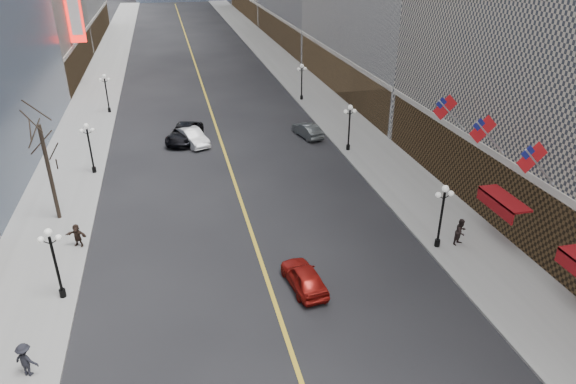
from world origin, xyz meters
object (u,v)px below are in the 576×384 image
car_nb_far (184,133)px  car_sb_mid (304,277)px  streetlamp_west_2 (89,143)px  streetlamp_east_1 (442,210)px  car_nb_mid (193,137)px  streetlamp_west_1 (54,256)px  streetlamp_east_2 (349,123)px  streetlamp_east_3 (302,78)px  streetlamp_west_3 (106,89)px  car_sb_far (308,130)px

car_nb_far → car_sb_mid: bearing=-59.8°
streetlamp_west_2 → car_sb_mid: bearing=-55.6°
streetlamp_east_1 → car_nb_mid: streetlamp_east_1 is taller
streetlamp_west_1 → car_sb_mid: size_ratio=1.04×
streetlamp_west_1 → car_nb_mid: streetlamp_west_1 is taller
streetlamp_east_2 → streetlamp_east_1: bearing=-90.0°
streetlamp_east_3 → streetlamp_west_1: bearing=-123.2°
streetlamp_west_2 → streetlamp_west_3: same height
streetlamp_west_3 → car_nb_mid: (8.97, -12.69, -2.10)m
streetlamp_east_1 → streetlamp_west_2: (-23.60, 18.00, 0.00)m
streetlamp_west_2 → car_nb_far: size_ratio=0.75×
streetlamp_west_2 → streetlamp_west_3: size_ratio=1.00×
streetlamp_west_3 → car_sb_far: size_ratio=1.02×
streetlamp_east_1 → car_nb_far: streetlamp_east_1 is taller
streetlamp_east_3 → streetlamp_west_2: same height
streetlamp_west_2 → car_nb_mid: bearing=30.6°
streetlamp_east_1 → car_sb_mid: bearing=-167.7°
streetlamp_east_2 → streetlamp_west_2: bearing=180.0°
streetlamp_west_1 → car_nb_mid: 25.06m
streetlamp_west_3 → car_sb_far: (20.80, -13.18, -2.17)m
streetlamp_west_2 → streetlamp_west_3: (0.00, 18.00, 0.00)m
streetlamp_west_2 → car_nb_far: (8.22, 6.51, -2.07)m
streetlamp_east_3 → streetlamp_west_3: (-23.60, 0.00, 0.00)m
streetlamp_west_3 → car_sb_mid: size_ratio=1.04×
car_nb_far → streetlamp_east_1: bearing=-39.6°
streetlamp_east_1 → streetlamp_east_3: same height
streetlamp_west_1 → streetlamp_east_3: bearing=56.8°
streetlamp_east_2 → streetlamp_west_1: same height
streetlamp_east_1 → streetlamp_west_1: bearing=180.0°
streetlamp_east_3 → car_nb_mid: 19.48m
car_sb_mid → streetlamp_west_1: bearing=-15.8°
streetlamp_west_3 → streetlamp_west_2: bearing=-90.0°
streetlamp_east_3 → streetlamp_west_2: (-23.60, -18.00, 0.00)m
streetlamp_east_3 → streetlamp_east_2: bearing=-90.0°
streetlamp_west_1 → car_nb_mid: size_ratio=0.93×
streetlamp_east_2 → car_sb_mid: 22.50m
streetlamp_west_3 → streetlamp_east_3: bearing=0.0°
streetlamp_east_3 → streetlamp_west_2: 29.68m
streetlamp_west_1 → car_nb_mid: (8.97, 23.31, -2.10)m
car_sb_far → streetlamp_west_2: bearing=0.0°
streetlamp_west_3 → car_sb_far: 24.72m
car_nb_mid → streetlamp_east_3: bearing=20.2°
car_sb_mid → streetlamp_west_2: bearing=-62.6°
streetlamp_west_2 → car_sb_far: streetlamp_west_2 is taller
streetlamp_east_3 → car_sb_far: 13.65m
car_sb_mid → car_nb_far: bearing=-85.2°
car_nb_mid → streetlamp_west_1: bearing=-131.8°
car_nb_far → car_sb_far: 12.69m
car_sb_far → streetlamp_west_1: bearing=34.7°
streetlamp_west_1 → streetlamp_west_2: same height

